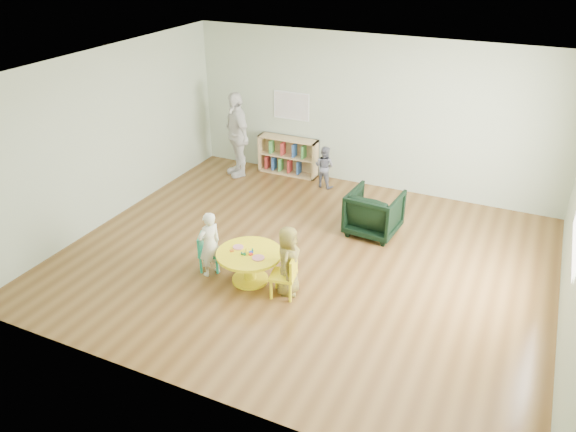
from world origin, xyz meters
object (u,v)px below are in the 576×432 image
(kid_chair_left, at_px, (207,251))
(bookshelf, at_px, (288,156))
(kid_chair_right, at_px, (286,275))
(child_right, at_px, (288,261))
(armchair, at_px, (374,213))
(activity_table, at_px, (250,261))
(child_left, at_px, (210,244))
(toddler, at_px, (324,167))
(adult_caretaker, at_px, (237,134))

(kid_chair_left, height_order, bookshelf, bookshelf)
(kid_chair_right, bearing_deg, child_right, -1.54)
(armchair, bearing_deg, kid_chair_left, 52.53)
(activity_table, height_order, child_left, child_left)
(kid_chair_left, relative_size, child_right, 0.56)
(child_left, height_order, toddler, child_left)
(activity_table, distance_m, kid_chair_right, 0.62)
(bookshelf, height_order, toddler, toddler)
(child_left, xyz_separation_m, adult_caretaker, (-1.45, 3.33, 0.34))
(child_left, distance_m, child_right, 1.18)
(bookshelf, bearing_deg, child_left, -81.53)
(child_right, xyz_separation_m, adult_caretaker, (-2.63, 3.27, 0.34))
(kid_chair_left, bearing_deg, child_left, 29.97)
(kid_chair_left, distance_m, armchair, 2.76)
(kid_chair_left, bearing_deg, bookshelf, 165.64)
(kid_chair_left, relative_size, child_left, 0.56)
(bookshelf, relative_size, adult_caretaker, 0.72)
(kid_chair_right, height_order, bookshelf, bookshelf)
(kid_chair_left, xyz_separation_m, kid_chair_right, (1.31, -0.12, 0.03))
(armchair, height_order, adult_caretaker, adult_caretaker)
(child_right, distance_m, toddler, 3.54)
(activity_table, height_order, adult_caretaker, adult_caretaker)
(child_right, relative_size, adult_caretaker, 0.59)
(toddler, bearing_deg, activity_table, 102.96)
(kid_chair_right, height_order, child_right, child_right)
(child_left, xyz_separation_m, toddler, (0.33, 3.50, -0.09))
(activity_table, xyz_separation_m, toddler, (-0.25, 3.41, 0.09))
(kid_chair_right, bearing_deg, kid_chair_left, 74.47)
(activity_table, relative_size, toddler, 1.13)
(kid_chair_right, bearing_deg, toddler, 3.30)
(kid_chair_right, height_order, child_left, child_left)
(activity_table, xyz_separation_m, kid_chair_right, (0.61, -0.10, 0.01))
(kid_chair_right, bearing_deg, bookshelf, 14.22)
(bookshelf, distance_m, adult_caretaker, 1.10)
(armchair, distance_m, child_right, 2.15)
(kid_chair_left, bearing_deg, activity_table, 67.70)
(kid_chair_right, relative_size, toddler, 0.76)
(kid_chair_right, xyz_separation_m, toddler, (-0.86, 3.52, 0.08))
(bookshelf, bearing_deg, toddler, -19.10)
(toddler, xyz_separation_m, adult_caretaker, (-1.78, -0.16, 0.43))
(activity_table, xyz_separation_m, child_right, (0.60, -0.02, 0.18))
(child_left, bearing_deg, adult_caretaker, -132.42)
(activity_table, xyz_separation_m, kid_chair_left, (-0.70, 0.01, -0.02))
(toddler, height_order, adult_caretaker, adult_caretaker)
(kid_chair_left, relative_size, kid_chair_right, 0.90)
(activity_table, height_order, child_right, child_right)
(child_right, relative_size, toddler, 1.22)
(kid_chair_right, distance_m, adult_caretaker, 4.30)
(kid_chair_right, distance_m, toddler, 3.62)
(child_right, bearing_deg, armchair, -25.41)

